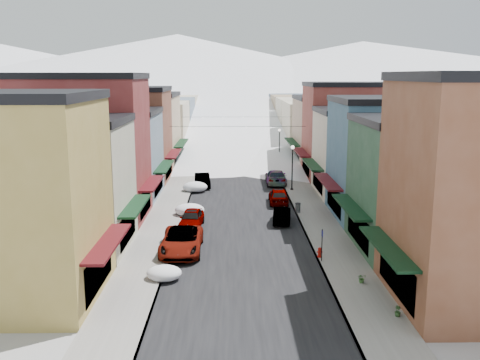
{
  "coord_description": "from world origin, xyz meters",
  "views": [
    {
      "loc": [
        -0.76,
        -24.41,
        12.33
      ],
      "look_at": [
        0.0,
        23.4,
        2.9
      ],
      "focal_mm": 40.0,
      "sensor_mm": 36.0,
      "label": 1
    }
  ],
  "objects_px": {
    "car_white_suv": "(182,241)",
    "streetlamp_near": "(292,162)",
    "fire_hydrant": "(320,253)",
    "car_silver_sedan": "(192,218)",
    "car_green_sedan": "(282,215)",
    "trash_can": "(298,208)",
    "car_dark_hatch": "(202,180)"
  },
  "relations": [
    {
      "from": "car_white_suv",
      "to": "car_green_sedan",
      "type": "bearing_deg",
      "value": 44.45
    },
    {
      "from": "car_dark_hatch",
      "to": "car_green_sedan",
      "type": "relative_size",
      "value": 1.12
    },
    {
      "from": "car_white_suv",
      "to": "trash_can",
      "type": "bearing_deg",
      "value": 47.96
    },
    {
      "from": "fire_hydrant",
      "to": "car_green_sedan",
      "type": "bearing_deg",
      "value": 100.46
    },
    {
      "from": "car_green_sedan",
      "to": "fire_hydrant",
      "type": "distance_m",
      "value": 9.37
    },
    {
      "from": "car_silver_sedan",
      "to": "car_white_suv",
      "type": "bearing_deg",
      "value": -87.99
    },
    {
      "from": "car_white_suv",
      "to": "car_green_sedan",
      "type": "xyz_separation_m",
      "value": [
        7.8,
        7.65,
        -0.18
      ]
    },
    {
      "from": "car_white_suv",
      "to": "car_dark_hatch",
      "type": "relative_size",
      "value": 1.36
    },
    {
      "from": "car_white_suv",
      "to": "car_dark_hatch",
      "type": "distance_m",
      "value": 22.56
    },
    {
      "from": "car_green_sedan",
      "to": "trash_can",
      "type": "bearing_deg",
      "value": -113.52
    },
    {
      "from": "trash_can",
      "to": "streetlamp_near",
      "type": "height_order",
      "value": "streetlamp_near"
    },
    {
      "from": "car_white_suv",
      "to": "streetlamp_near",
      "type": "bearing_deg",
      "value": 63.61
    },
    {
      "from": "car_green_sedan",
      "to": "trash_can",
      "type": "height_order",
      "value": "car_green_sedan"
    },
    {
      "from": "car_white_suv",
      "to": "car_dark_hatch",
      "type": "xyz_separation_m",
      "value": [
        0.27,
        22.56,
        -0.11
      ]
    },
    {
      "from": "car_white_suv",
      "to": "streetlamp_near",
      "type": "xyz_separation_m",
      "value": [
        10.04,
        20.24,
        2.33
      ]
    },
    {
      "from": "car_silver_sedan",
      "to": "car_dark_hatch",
      "type": "relative_size",
      "value": 0.99
    },
    {
      "from": "car_green_sedan",
      "to": "trash_can",
      "type": "xyz_separation_m",
      "value": [
        1.7,
        2.88,
        -0.08
      ]
    },
    {
      "from": "fire_hydrant",
      "to": "streetlamp_near",
      "type": "bearing_deg",
      "value": 88.58
    },
    {
      "from": "fire_hydrant",
      "to": "car_silver_sedan",
      "type": "bearing_deg",
      "value": 139.49
    },
    {
      "from": "trash_can",
      "to": "car_silver_sedan",
      "type": "bearing_deg",
      "value": -155.72
    },
    {
      "from": "car_silver_sedan",
      "to": "trash_can",
      "type": "height_order",
      "value": "car_silver_sedan"
    },
    {
      "from": "car_silver_sedan",
      "to": "car_dark_hatch",
      "type": "height_order",
      "value": "car_silver_sedan"
    },
    {
      "from": "trash_can",
      "to": "car_green_sedan",
      "type": "bearing_deg",
      "value": -120.51
    },
    {
      "from": "car_dark_hatch",
      "to": "car_green_sedan",
      "type": "distance_m",
      "value": 16.7
    },
    {
      "from": "car_green_sedan",
      "to": "fire_hydrant",
      "type": "xyz_separation_m",
      "value": [
        1.7,
        -9.21,
        -0.2
      ]
    },
    {
      "from": "trash_can",
      "to": "car_white_suv",
      "type": "bearing_deg",
      "value": -132.04
    },
    {
      "from": "car_silver_sedan",
      "to": "car_dark_hatch",
      "type": "xyz_separation_m",
      "value": [
        0.03,
        16.2,
        -0.01
      ]
    },
    {
      "from": "fire_hydrant",
      "to": "trash_can",
      "type": "bearing_deg",
      "value": 90.0
    },
    {
      "from": "car_silver_sedan",
      "to": "car_green_sedan",
      "type": "distance_m",
      "value": 7.67
    },
    {
      "from": "car_white_suv",
      "to": "trash_can",
      "type": "xyz_separation_m",
      "value": [
        9.5,
        10.54,
        -0.27
      ]
    },
    {
      "from": "car_dark_hatch",
      "to": "streetlamp_near",
      "type": "height_order",
      "value": "streetlamp_near"
    },
    {
      "from": "fire_hydrant",
      "to": "streetlamp_near",
      "type": "height_order",
      "value": "streetlamp_near"
    }
  ]
}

